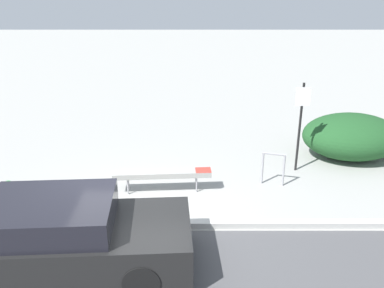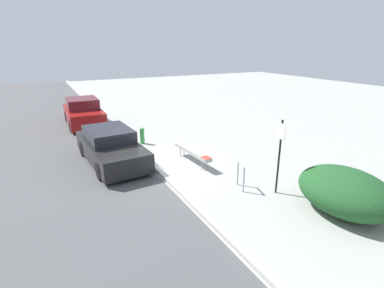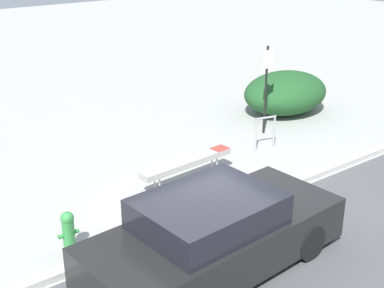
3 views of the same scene
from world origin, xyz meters
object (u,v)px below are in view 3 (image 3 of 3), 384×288
(bike_rack, at_px, (265,129))
(sign_post, at_px, (266,82))
(bench, at_px, (187,163))
(parked_car_near, at_px, (214,235))
(fire_hydrant, at_px, (68,231))

(bike_rack, bearing_deg, sign_post, 46.51)
(bench, distance_m, sign_post, 3.66)
(parked_car_near, bearing_deg, bike_rack, 33.30)
(bench, bearing_deg, bike_rack, 3.90)
(bike_rack, height_order, parked_car_near, parked_car_near)
(bike_rack, distance_m, sign_post, 1.40)
(sign_post, height_order, parked_car_near, sign_post)
(bike_rack, height_order, fire_hydrant, bike_rack)
(bench, xyz_separation_m, fire_hydrant, (-3.13, -0.96, -0.04))
(fire_hydrant, xyz_separation_m, parked_car_near, (1.61, -1.78, 0.21))
(bike_rack, relative_size, fire_hydrant, 1.08)
(sign_post, bearing_deg, fire_hydrant, -162.09)
(fire_hydrant, bearing_deg, bike_rack, 12.85)
(fire_hydrant, bearing_deg, sign_post, 17.91)
(sign_post, relative_size, fire_hydrant, 3.01)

